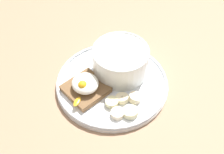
% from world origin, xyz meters
% --- Properties ---
extents(ground_plane, '(1.20, 1.20, 0.02)m').
position_xyz_m(ground_plane, '(0.00, 0.00, 0.01)').
color(ground_plane, '#9D795C').
rests_on(ground_plane, ground).
extents(plate, '(0.26, 0.26, 0.02)m').
position_xyz_m(plate, '(0.00, 0.00, 0.03)').
color(plate, white).
rests_on(plate, ground_plane).
extents(oatmeal_bowl, '(0.13, 0.13, 0.07)m').
position_xyz_m(oatmeal_bowl, '(-0.02, 0.04, 0.06)').
color(oatmeal_bowl, white).
rests_on(oatmeal_bowl, plate).
extents(toast_slice, '(0.10, 0.10, 0.01)m').
position_xyz_m(toast_slice, '(-0.01, -0.06, 0.04)').
color(toast_slice, brown).
rests_on(toast_slice, plate).
extents(poached_egg, '(0.07, 0.08, 0.03)m').
position_xyz_m(poached_egg, '(-0.01, -0.06, 0.06)').
color(poached_egg, white).
rests_on(poached_egg, toast_slice).
extents(banana_slice_front, '(0.04, 0.04, 0.01)m').
position_xyz_m(banana_slice_front, '(0.05, -0.04, 0.04)').
color(banana_slice_front, beige).
rests_on(banana_slice_front, plate).
extents(banana_slice_left, '(0.03, 0.03, 0.02)m').
position_xyz_m(banana_slice_left, '(0.05, -0.01, 0.04)').
color(banana_slice_left, beige).
rests_on(banana_slice_left, plate).
extents(banana_slice_back, '(0.04, 0.04, 0.01)m').
position_xyz_m(banana_slice_back, '(0.08, -0.04, 0.04)').
color(banana_slice_back, '#FCE6C0').
rests_on(banana_slice_back, plate).
extents(banana_slice_right, '(0.04, 0.04, 0.02)m').
position_xyz_m(banana_slice_right, '(0.07, 0.01, 0.04)').
color(banana_slice_right, '#F4E3BE').
rests_on(banana_slice_right, plate).
extents(banana_slice_inner, '(0.04, 0.04, 0.02)m').
position_xyz_m(banana_slice_inner, '(0.09, -0.02, 0.04)').
color(banana_slice_inner, beige).
rests_on(banana_slice_inner, plate).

